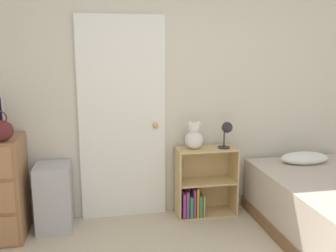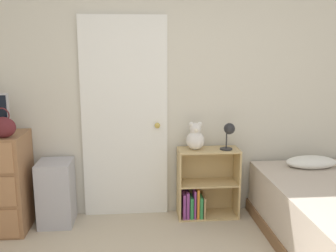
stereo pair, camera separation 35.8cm
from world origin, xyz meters
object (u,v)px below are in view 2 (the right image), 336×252
(teddy_bear, at_px, (195,138))
(desk_lamp, at_px, (229,131))
(handbag, at_px, (3,127))
(bookshelf, at_px, (203,189))
(storage_bin, at_px, (56,193))

(teddy_bear, distance_m, desk_lamp, 0.34)
(teddy_bear, xyz_separation_m, desk_lamp, (0.33, -0.04, 0.07))
(handbag, relative_size, bookshelf, 0.38)
(bookshelf, distance_m, teddy_bear, 0.55)
(teddy_bear, relative_size, desk_lamp, 1.04)
(handbag, height_order, storage_bin, handbag)
(teddy_bear, bearing_deg, desk_lamp, -7.21)
(storage_bin, bearing_deg, handbag, -149.66)
(bookshelf, bearing_deg, handbag, -171.74)
(storage_bin, distance_m, desk_lamp, 1.81)
(teddy_bear, height_order, desk_lamp, teddy_bear)
(handbag, relative_size, desk_lamp, 0.99)
(bookshelf, distance_m, desk_lamp, 0.66)
(bookshelf, xyz_separation_m, teddy_bear, (-0.09, -0.01, 0.54))
(bookshelf, height_order, desk_lamp, desk_lamp)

